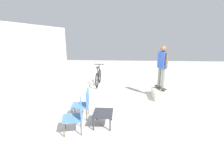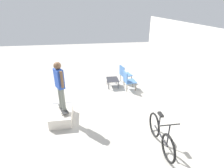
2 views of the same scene
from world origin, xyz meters
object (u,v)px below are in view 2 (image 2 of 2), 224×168
object	(u,v)px
skateboard_on_ramp	(63,109)
coffee_table	(113,80)
skate_ramp_box	(62,115)
patio_chair_left	(124,73)
patio_chair_right	(128,80)
bicycle	(161,135)
person_skater	(60,83)

from	to	relation	value
skateboard_on_ramp	coffee_table	distance (m)	3.26
skate_ramp_box	patio_chair_left	size ratio (longest dim) A/B	1.23
patio_chair_right	bicycle	xyz separation A→B (m)	(3.75, 0.06, -0.10)
patio_chair_left	bicycle	distance (m)	4.61
skate_ramp_box	patio_chair_right	bearing A→B (deg)	125.26
coffee_table	patio_chair_right	distance (m)	0.83
skateboard_on_ramp	person_skater	world-z (taller)	person_skater
patio_chair_left	bicycle	xyz separation A→B (m)	(4.61, 0.05, -0.10)
person_skater	patio_chair_right	bearing A→B (deg)	97.36
person_skater	bicycle	size ratio (longest dim) A/B	0.97
coffee_table	patio_chair_left	world-z (taller)	patio_chair_left
patio_chair_left	patio_chair_right	size ratio (longest dim) A/B	1.00
skate_ramp_box	person_skater	distance (m)	1.27
bicycle	patio_chair_right	bearing A→B (deg)	-179.28
skate_ramp_box	skateboard_on_ramp	size ratio (longest dim) A/B	1.48
skate_ramp_box	bicycle	world-z (taller)	bicycle
skateboard_on_ramp	bicycle	distance (m)	3.33
coffee_table	patio_chair_left	xyz separation A→B (m)	(-0.41, 0.68, 0.16)
bicycle	coffee_table	bearing A→B (deg)	-170.20
skateboard_on_ramp	coffee_table	size ratio (longest dim) A/B	1.07
skate_ramp_box	patio_chair_right	size ratio (longest dim) A/B	1.23
skateboard_on_ramp	coffee_table	xyz separation A→B (m)	(-2.48, 2.12, -0.11)
skateboard_on_ramp	patio_chair_right	distance (m)	3.46
patio_chair_left	bicycle	size ratio (longest dim) A/B	0.53
person_skater	coffee_table	xyz separation A→B (m)	(-2.48, 2.12, -1.11)
skateboard_on_ramp	patio_chair_left	size ratio (longest dim) A/B	0.83
skateboard_on_ramp	bicycle	world-z (taller)	bicycle
patio_chair_left	patio_chair_right	xyz separation A→B (m)	(0.85, -0.00, 0.00)
coffee_table	bicycle	distance (m)	4.26
skateboard_on_ramp	person_skater	xyz separation A→B (m)	(0.00, -0.00, 1.00)
skate_ramp_box	person_skater	world-z (taller)	person_skater
patio_chair_left	bicycle	world-z (taller)	bicycle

